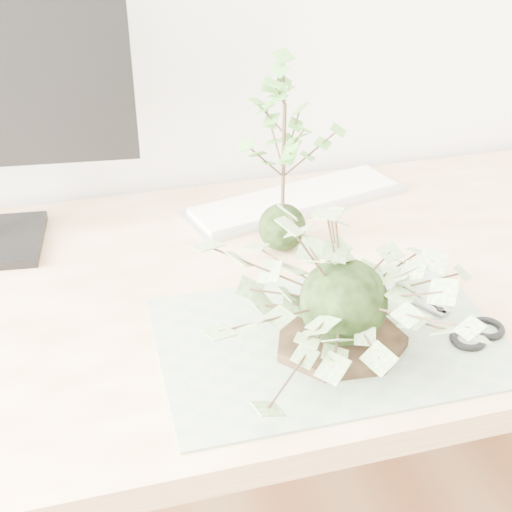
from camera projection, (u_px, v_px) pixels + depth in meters
name	position (u px, v px, depth m)	size (l,w,h in m)	color
desk	(285.00, 322.00, 1.14)	(1.60, 0.70, 0.74)	beige
cutting_mat	(329.00, 339.00, 0.96)	(0.46, 0.30, 0.00)	slate
stone_dish	(340.00, 342.00, 0.94)	(0.18, 0.18, 0.01)	black
ivy_kokedama	(346.00, 266.00, 0.88)	(0.34, 0.34, 0.23)	black
maple_kokedama	(284.00, 116.00, 1.05)	(0.17, 0.17, 0.32)	black
keyboard	(296.00, 200.00, 1.30)	(0.44, 0.22, 0.02)	#B9B9BD
scissors	(456.00, 326.00, 0.97)	(0.10, 0.20, 0.01)	gray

